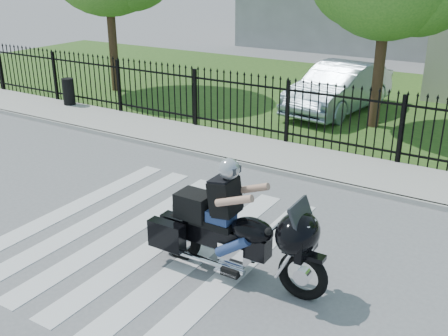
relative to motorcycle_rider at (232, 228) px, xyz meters
The scene contains 9 objects.
ground 2.19m from the motorcycle_rider, behind, with size 120.00×120.00×0.00m, color slate.
crosswalk 2.19m from the motorcycle_rider, behind, with size 5.00×5.50×0.01m, color silver, non-canonical shape.
sidewalk 5.67m from the motorcycle_rider, 110.98° to the left, with size 40.00×2.00×0.12m, color #ADAAA3.
curb 4.76m from the motorcycle_rider, 115.35° to the left, with size 40.00×0.12×0.12m, color #ADAAA3.
grass_strip 12.43m from the motorcycle_rider, 99.33° to the left, with size 40.00×12.00×0.02m, color #29501B.
iron_fence 6.56m from the motorcycle_rider, 107.85° to the left, with size 26.00×0.04×1.80m.
motorcycle_rider is the anchor object (origin of this frame).
parked_car 10.49m from the motorcycle_rider, 101.17° to the left, with size 1.69×4.84×1.59m, color #8CA1B1.
litter_bin 11.69m from the motorcycle_rider, 149.45° to the left, with size 0.40×0.40×0.90m, color black.
Camera 1 is at (5.71, -6.46, 4.69)m, focal length 42.00 mm.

